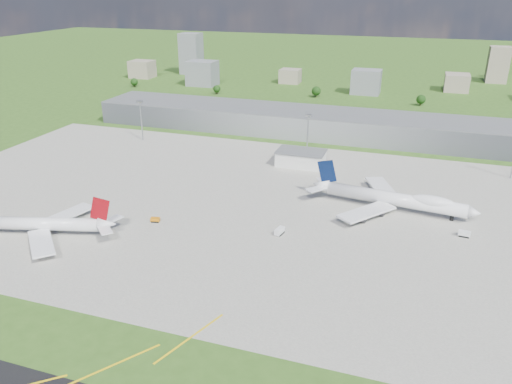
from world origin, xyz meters
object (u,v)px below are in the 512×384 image
(tug_yellow, at_px, (155,220))
(airliner_red_twin, at_px, (42,224))
(airliner_blue_quad, at_px, (395,199))
(van_white_near, at_px, (280,231))
(van_white_far, at_px, (464,234))

(tug_yellow, bearing_deg, airliner_red_twin, -160.13)
(airliner_blue_quad, bearing_deg, airliner_red_twin, -145.32)
(airliner_red_twin, height_order, van_white_near, airliner_red_twin)
(airliner_blue_quad, height_order, van_white_near, airliner_blue_quad)
(airliner_blue_quad, distance_m, tug_yellow, 106.89)
(van_white_near, bearing_deg, airliner_red_twin, 120.02)
(airliner_red_twin, distance_m, van_white_far, 171.85)
(van_white_near, xyz_separation_m, van_white_far, (71.80, 21.79, -0.11))
(tug_yellow, height_order, van_white_far, van_white_far)
(airliner_red_twin, bearing_deg, van_white_far, -177.48)
(airliner_blue_quad, relative_size, van_white_far, 15.04)
(airliner_blue_quad, bearing_deg, van_white_near, -130.29)
(van_white_near, bearing_deg, van_white_far, -61.68)
(airliner_blue_quad, distance_m, van_white_near, 58.10)
(van_white_far, bearing_deg, airliner_blue_quad, 154.88)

